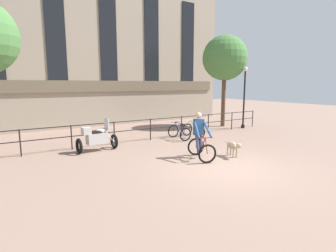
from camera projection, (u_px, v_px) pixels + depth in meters
name	position (u px, v px, depth m)	size (l,w,h in m)	color
ground_plane	(226.00, 168.00, 8.66)	(60.00, 60.00, 0.00)	#8E7060
canal_railing	(150.00, 126.00, 12.88)	(15.05, 0.05, 1.05)	black
building_facade	(107.00, 45.00, 16.98)	(18.00, 0.72, 10.56)	gray
cyclist_with_bike	(200.00, 138.00, 9.68)	(1.00, 1.32, 1.70)	black
dog	(233.00, 146.00, 9.89)	(0.33, 0.96, 0.60)	tan
parked_motorcycle	(97.00, 138.00, 10.74)	(1.66, 0.73, 1.35)	black
parked_bicycle_near_lamp	(179.00, 132.00, 13.07)	(0.66, 1.11, 0.86)	black
parked_bicycle_mid_left	(193.00, 130.00, 13.54)	(0.68, 1.12, 0.86)	black
street_lamp	(244.00, 94.00, 16.15)	(0.28, 0.28, 3.77)	black
tree_canalside_right	(225.00, 58.00, 16.50)	(2.82, 2.82, 5.78)	brown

